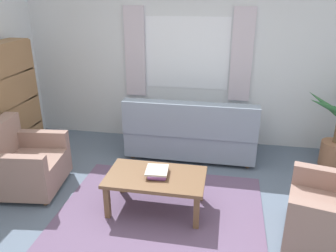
% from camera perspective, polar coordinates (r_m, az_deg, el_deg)
% --- Properties ---
extents(ground_plane, '(6.24, 6.24, 0.00)m').
position_cam_1_polar(ground_plane, '(3.86, -1.57, -15.37)').
color(ground_plane, slate).
extents(wall_back, '(5.32, 0.12, 2.60)m').
position_cam_1_polar(wall_back, '(5.40, 3.36, 10.80)').
color(wall_back, silver).
rests_on(wall_back, ground_plane).
extents(window_with_curtains, '(1.98, 0.07, 1.40)m').
position_cam_1_polar(window_with_curtains, '(5.29, 3.27, 12.22)').
color(window_with_curtains, white).
extents(area_rug, '(2.29, 2.07, 0.01)m').
position_cam_1_polar(area_rug, '(3.86, -1.57, -15.30)').
color(area_rug, '#604C6B').
rests_on(area_rug, ground_plane).
extents(couch, '(1.90, 0.82, 0.92)m').
position_cam_1_polar(couch, '(5.02, 3.93, -1.23)').
color(couch, gray).
rests_on(couch, ground_plane).
extents(armchair_left, '(0.92, 0.93, 0.88)m').
position_cam_1_polar(armchair_left, '(4.56, -23.54, -5.83)').
color(armchair_left, gray).
rests_on(armchair_left, ground_plane).
extents(coffee_table, '(1.10, 0.64, 0.44)m').
position_cam_1_polar(coffee_table, '(3.79, -2.10, -9.20)').
color(coffee_table, brown).
rests_on(coffee_table, ground_plane).
extents(book_stack_on_table, '(0.26, 0.33, 0.07)m').
position_cam_1_polar(book_stack_on_table, '(3.76, -1.78, -7.80)').
color(book_stack_on_table, '#7F478C').
rests_on(book_stack_on_table, coffee_table).
extents(potted_plant, '(1.10, 1.09, 1.18)m').
position_cam_1_polar(potted_plant, '(5.27, 26.81, -1.32)').
color(potted_plant, '#9E6B4C').
rests_on(potted_plant, ground_plane).
extents(bookshelf, '(0.30, 0.94, 1.72)m').
position_cam_1_polar(bookshelf, '(5.31, -24.57, 3.04)').
color(bookshelf, olive).
rests_on(bookshelf, ground_plane).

